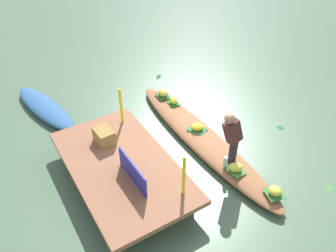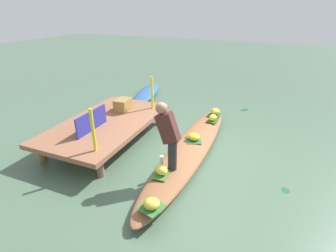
# 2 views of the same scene
# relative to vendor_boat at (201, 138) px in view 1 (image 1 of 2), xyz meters

# --- Properties ---
(canal_water) EXTENTS (40.00, 40.00, 0.00)m
(canal_water) POSITION_rel_vendor_boat_xyz_m (0.00, 0.00, -0.12)
(canal_water) COLOR #48644D
(canal_water) RESTS_ON ground
(dock_platform) EXTENTS (3.20, 1.80, 0.48)m
(dock_platform) POSITION_rel_vendor_boat_xyz_m (-0.18, 2.00, 0.30)
(dock_platform) COLOR #8D5B41
(dock_platform) RESTS_ON ground
(vendor_boat) EXTENTS (4.94, 0.80, 0.24)m
(vendor_boat) POSITION_rel_vendor_boat_xyz_m (0.00, 0.00, 0.00)
(vendor_boat) COLOR #8F5B39
(vendor_boat) RESTS_ON ground
(moored_boat) EXTENTS (2.62, 1.15, 0.23)m
(moored_boat) POSITION_rel_vendor_boat_xyz_m (3.04, 2.64, -0.01)
(moored_boat) COLOR #2D588D
(moored_boat) RESTS_ON ground
(leaf_mat_0) EXTENTS (0.43, 0.35, 0.01)m
(leaf_mat_0) POSITION_rel_vendor_boat_xyz_m (1.78, -0.09, 0.13)
(leaf_mat_0) COLOR #2A5F26
(leaf_mat_0) RESTS_ON vendor_boat
(banana_bunch_0) EXTENTS (0.30, 0.26, 0.18)m
(banana_bunch_0) POSITION_rel_vendor_boat_xyz_m (1.78, -0.09, 0.21)
(banana_bunch_0) COLOR gold
(banana_bunch_0) RESTS_ON vendor_boat
(leaf_mat_1) EXTENTS (0.40, 0.39, 0.01)m
(leaf_mat_1) POSITION_rel_vendor_boat_xyz_m (-2.09, -0.10, 0.13)
(leaf_mat_1) COLOR #347333
(leaf_mat_1) RESTS_ON vendor_boat
(banana_bunch_1) EXTENTS (0.32, 0.32, 0.14)m
(banana_bunch_1) POSITION_rel_vendor_boat_xyz_m (-2.09, -0.10, 0.20)
(banana_bunch_1) COLOR gold
(banana_bunch_1) RESTS_ON vendor_boat
(leaf_mat_2) EXTENTS (0.48, 0.44, 0.01)m
(leaf_mat_2) POSITION_rel_vendor_boat_xyz_m (0.16, -0.01, 0.13)
(leaf_mat_2) COLOR #266535
(leaf_mat_2) RESTS_ON vendor_boat
(banana_bunch_2) EXTENTS (0.30, 0.33, 0.15)m
(banana_bunch_2) POSITION_rel_vendor_boat_xyz_m (0.16, -0.01, 0.20)
(banana_bunch_2) COLOR yellow
(banana_bunch_2) RESTS_ON vendor_boat
(leaf_mat_3) EXTENTS (0.35, 0.27, 0.01)m
(leaf_mat_3) POSITION_rel_vendor_boat_xyz_m (1.35, -0.13, 0.13)
(leaf_mat_3) COLOR #20611E
(leaf_mat_3) RESTS_ON vendor_boat
(banana_bunch_3) EXTENTS (0.28, 0.26, 0.16)m
(banana_bunch_3) POSITION_rel_vendor_boat_xyz_m (1.35, -0.13, 0.21)
(banana_bunch_3) COLOR yellow
(banana_bunch_3) RESTS_ON vendor_boat
(leaf_mat_4) EXTENTS (0.39, 0.29, 0.01)m
(leaf_mat_4) POSITION_rel_vendor_boat_xyz_m (-1.28, 0.12, 0.13)
(leaf_mat_4) COLOR #3B7933
(leaf_mat_4) RESTS_ON vendor_boat
(banana_bunch_4) EXTENTS (0.30, 0.33, 0.17)m
(banana_bunch_4) POSITION_rel_vendor_boat_xyz_m (-1.28, 0.12, 0.21)
(banana_bunch_4) COLOR #EADE4C
(banana_bunch_4) RESTS_ON vendor_boat
(vendor_person) EXTENTS (0.20, 0.44, 1.23)m
(vendor_person) POSITION_rel_vendor_boat_xyz_m (-1.04, 0.09, 0.82)
(vendor_person) COLOR #28282D
(vendor_person) RESTS_ON vendor_boat
(water_bottle) EXTENTS (0.08, 0.08, 0.23)m
(water_bottle) POSITION_rel_vendor_boat_xyz_m (-1.07, 0.20, 0.24)
(water_bottle) COLOR silver
(water_bottle) RESTS_ON vendor_boat
(market_banner) EXTENTS (0.98, 0.04, 0.43)m
(market_banner) POSITION_rel_vendor_boat_xyz_m (-0.68, 2.00, 0.58)
(market_banner) COLOR navy
(market_banner) RESTS_ON dock_platform
(railing_post_west) EXTENTS (0.06, 0.06, 0.83)m
(railing_post_west) POSITION_rel_vendor_boat_xyz_m (-1.38, 1.40, 0.77)
(railing_post_west) COLOR yellow
(railing_post_west) RESTS_ON dock_platform
(railing_post_east) EXTENTS (0.06, 0.06, 0.83)m
(railing_post_east) POSITION_rel_vendor_boat_xyz_m (1.02, 1.40, 0.77)
(railing_post_east) COLOR yellow
(railing_post_east) RESTS_ON dock_platform
(produce_crate) EXTENTS (0.46, 0.35, 0.30)m
(produce_crate) POSITION_rel_vendor_boat_xyz_m (0.57, 2.01, 0.51)
(produce_crate) COLOR olive
(produce_crate) RESTS_ON dock_platform
(drifting_plant_0) EXTENTS (0.20, 0.17, 0.01)m
(drifting_plant_0) POSITION_rel_vendor_boat_xyz_m (-0.57, -1.93, -0.12)
(drifting_plant_0) COLOR #19533C
(drifting_plant_0) RESTS_ON ground
(drifting_plant_1) EXTENTS (0.31, 0.30, 0.01)m
(drifting_plant_1) POSITION_rel_vendor_boat_xyz_m (3.09, -0.71, -0.12)
(drifting_plant_1) COLOR #124F18
(drifting_plant_1) RESTS_ON ground
(drifting_plant_3) EXTENTS (0.19, 0.29, 0.01)m
(drifting_plant_3) POSITION_rel_vendor_boat_xyz_m (-2.44, -1.29, -0.12)
(drifting_plant_3) COLOR #42763B
(drifting_plant_3) RESTS_ON ground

